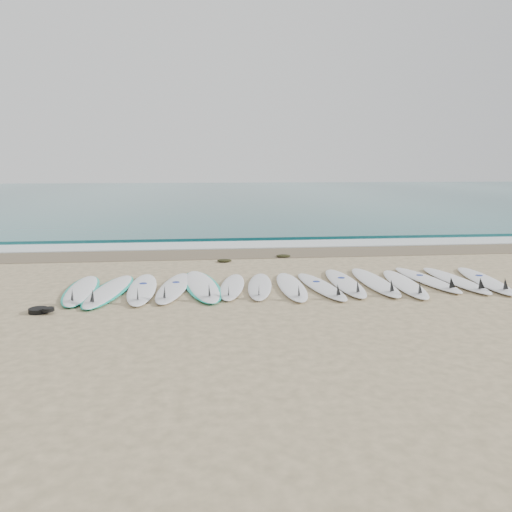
{
  "coord_description": "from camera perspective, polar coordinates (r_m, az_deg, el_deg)",
  "views": [
    {
      "loc": [
        -1.82,
        -10.02,
        2.53
      ],
      "look_at": [
        -0.56,
        1.48,
        0.4
      ],
      "focal_mm": 35.0,
      "sensor_mm": 36.0,
      "label": 1
    }
  ],
  "objects": [
    {
      "name": "surfboard_13",
      "position": [
        11.66,
        21.91,
        -2.57
      ],
      "size": [
        0.67,
        2.64,
        0.33
      ],
      "rotation": [
        0.0,
        0.0,
        0.05
      ],
      "color": "white",
      "rests_on": "ground"
    },
    {
      "name": "surfboard_8",
      "position": [
        10.38,
        7.52,
        -3.45
      ],
      "size": [
        0.85,
        2.53,
        0.32
      ],
      "rotation": [
        0.0,
        0.0,
        0.14
      ],
      "color": "white",
      "rests_on": "ground"
    },
    {
      "name": "ocean",
      "position": [
        42.63,
        -3.82,
        7.03
      ],
      "size": [
        120.0,
        55.0,
        0.03
      ],
      "primitive_type": "cube",
      "color": "#1B6164",
      "rests_on": "ground"
    },
    {
      "name": "surfboard_0",
      "position": [
        10.61,
        -19.37,
        -3.69
      ],
      "size": [
        0.78,
        2.61,
        0.33
      ],
      "rotation": [
        0.0,
        0.0,
        0.06
      ],
      "color": "white",
      "rests_on": "ground"
    },
    {
      "name": "surfboard_12",
      "position": [
        11.5,
        19.02,
        -2.57
      ],
      "size": [
        0.81,
        2.61,
        0.33
      ],
      "rotation": [
        0.0,
        0.0,
        0.11
      ],
      "color": "white",
      "rests_on": "ground"
    },
    {
      "name": "surfboard_10",
      "position": [
        10.95,
        13.49,
        -2.89
      ],
      "size": [
        0.59,
        2.75,
        0.35
      ],
      "rotation": [
        0.0,
        0.0,
        -0.01
      ],
      "color": "white",
      "rests_on": "ground"
    },
    {
      "name": "surfboard_3",
      "position": [
        10.32,
        -9.44,
        -3.57
      ],
      "size": [
        0.87,
        2.69,
        0.34
      ],
      "rotation": [
        0.0,
        0.0,
        -0.12
      ],
      "color": "white",
      "rests_on": "ground"
    },
    {
      "name": "ground",
      "position": [
        10.49,
        3.92,
        -3.54
      ],
      "size": [
        120.0,
        120.0,
        0.0
      ],
      "primitive_type": "plane",
      "color": "tan"
    },
    {
      "name": "leash_coil",
      "position": [
        9.43,
        -23.41,
        -5.7
      ],
      "size": [
        0.46,
        0.36,
        0.11
      ],
      "color": "black",
      "rests_on": "ground"
    },
    {
      "name": "wave_crest",
      "position": [
        17.29,
        -0.15,
        2.19
      ],
      "size": [
        120.0,
        1.0,
        0.1
      ],
      "primitive_type": "cube",
      "color": "#1B6164",
      "rests_on": "ground"
    },
    {
      "name": "surfboard_2",
      "position": [
        10.33,
        -12.9,
        -3.67
      ],
      "size": [
        0.65,
        2.71,
        0.34
      ],
      "rotation": [
        0.0,
        0.0,
        0.03
      ],
      "color": "white",
      "rests_on": "ground"
    },
    {
      "name": "surfboard_9",
      "position": [
        10.75,
        10.17,
        -3.02
      ],
      "size": [
        0.61,
        2.67,
        0.34
      ],
      "rotation": [
        0.0,
        0.0,
        -0.02
      ],
      "color": "white",
      "rests_on": "ground"
    },
    {
      "name": "wet_sand_band",
      "position": [
        14.46,
        1.07,
        0.38
      ],
      "size": [
        120.0,
        1.8,
        0.01
      ],
      "primitive_type": "cube",
      "color": "brown",
      "rests_on": "ground"
    },
    {
      "name": "surfboard_5",
      "position": [
        10.3,
        -2.76,
        -3.5
      ],
      "size": [
        0.8,
        2.34,
        0.29
      ],
      "rotation": [
        0.0,
        0.0,
        -0.14
      ],
      "color": "white",
      "rests_on": "ground"
    },
    {
      "name": "surfboard_7",
      "position": [
        10.3,
        4.11,
        -3.49
      ],
      "size": [
        0.59,
        2.54,
        0.32
      ],
      "rotation": [
        0.0,
        0.0,
        -0.02
      ],
      "color": "white",
      "rests_on": "ground"
    },
    {
      "name": "surfboard_1",
      "position": [
        10.37,
        -16.47,
        -3.82
      ],
      "size": [
        0.98,
        2.79,
        0.35
      ],
      "rotation": [
        0.0,
        0.0,
        -0.12
      ],
      "color": "white",
      "rests_on": "ground"
    },
    {
      "name": "surfboard_6",
      "position": [
        10.32,
        0.43,
        -3.46
      ],
      "size": [
        0.81,
        2.41,
        0.3
      ],
      "rotation": [
        0.0,
        0.0,
        -0.14
      ],
      "color": "silver",
      "rests_on": "ground"
    },
    {
      "name": "surfboard_14",
      "position": [
        11.89,
        24.74,
        -2.54
      ],
      "size": [
        0.92,
        2.74,
        0.34
      ],
      "rotation": [
        0.0,
        0.0,
        -0.14
      ],
      "color": "white",
      "rests_on": "ground"
    },
    {
      "name": "seaweed_near",
      "position": [
        13.14,
        -3.64,
        -0.52
      ],
      "size": [
        0.38,
        0.3,
        0.07
      ],
      "primitive_type": "ellipsoid",
      "color": "black",
      "rests_on": "ground"
    },
    {
      "name": "foam_band",
      "position": [
        15.82,
        0.43,
        1.31
      ],
      "size": [
        120.0,
        1.4,
        0.04
      ],
      "primitive_type": "cube",
      "color": "silver",
      "rests_on": "ground"
    },
    {
      "name": "surfboard_11",
      "position": [
        10.95,
        16.69,
        -3.05
      ],
      "size": [
        0.79,
        2.66,
        0.34
      ],
      "rotation": [
        0.0,
        0.0,
        -0.09
      ],
      "color": "white",
      "rests_on": "ground"
    },
    {
      "name": "seaweed_far",
      "position": [
        13.79,
        3.15,
        0.01
      ],
      "size": [
        0.4,
        0.31,
        0.08
      ],
      "primitive_type": "ellipsoid",
      "color": "black",
      "rests_on": "ground"
    },
    {
      "name": "surfboard_4",
      "position": [
        10.41,
        -6.18,
        -3.38
      ],
      "size": [
        1.07,
        2.97,
        0.37
      ],
      "rotation": [
        0.0,
        0.0,
        0.13
      ],
      "color": "white",
      "rests_on": "ground"
    }
  ]
}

